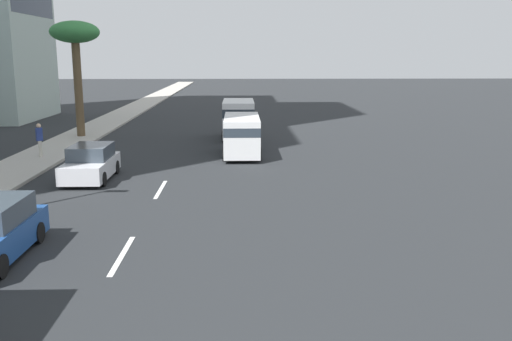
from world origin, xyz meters
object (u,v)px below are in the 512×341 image
(van_lead, at_px, (238,117))
(palm_tree, at_px, (75,38))
(pedestrian_mid_block, at_px, (40,138))
(car_second, at_px, (91,163))
(van_third, at_px, (242,133))

(van_lead, distance_m, palm_tree, 12.02)
(pedestrian_mid_block, distance_m, palm_tree, 9.73)
(van_lead, relative_size, palm_tree, 0.61)
(car_second, height_order, van_third, van_third)
(van_lead, relative_size, van_third, 0.87)
(car_second, bearing_deg, van_third, 131.11)
(van_lead, xyz_separation_m, van_third, (-6.55, -0.20, -0.20))
(car_second, xyz_separation_m, palm_tree, (13.17, 4.10, 5.93))
(car_second, distance_m, pedestrian_mid_block, 6.59)
(van_third, bearing_deg, palm_tree, 57.06)
(car_second, height_order, pedestrian_mid_block, pedestrian_mid_block)
(van_lead, distance_m, van_third, 6.56)
(van_third, height_order, pedestrian_mid_block, van_third)
(van_lead, distance_m, pedestrian_mid_block, 13.11)
(van_third, relative_size, palm_tree, 0.70)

